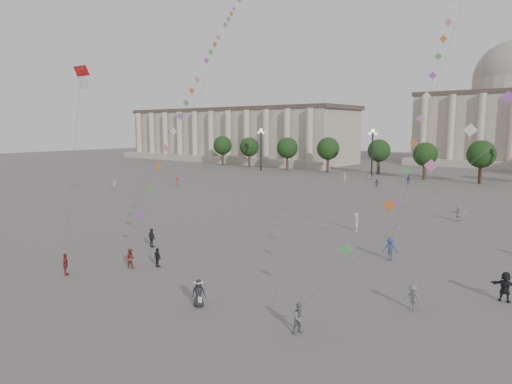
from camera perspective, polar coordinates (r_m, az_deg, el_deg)
The scene contains 25 objects.
ground at distance 35.37m, azimuth -12.04°, elevation -10.08°, with size 360.00×360.00×0.00m, color #5C5A57.
hall_west at distance 153.22m, azimuth -2.75°, elevation 7.13°, with size 84.00×26.22×17.20m.
hall_central at distance 152.66m, azimuth 29.06°, elevation 8.31°, with size 48.30×34.30×35.50m.
tree_row at distance 102.69m, azimuth 23.85°, elevation 4.30°, with size 137.12×5.12×8.00m.
lamp_post_far_west at distance 115.70m, azimuth 0.62°, elevation 6.31°, with size 2.00×0.90×10.65m.
lamp_post_mid_west at distance 100.07m, azimuth 14.36°, elevation 5.78°, with size 2.00×0.90×10.65m.
person_crowd_0 at distance 92.86m, azimuth 18.50°, elevation 1.48°, with size 1.08×0.45×1.84m, color navy.
person_crowd_1 at distance 84.22m, azimuth -17.28°, elevation 0.93°, with size 0.94×0.73×1.94m, color silver.
person_crowd_2 at distance 86.97m, azimuth -9.83°, elevation 1.33°, with size 1.14×0.66×1.77m, color #A1352B.
person_crowd_3 at distance 33.26m, azimuth 28.71°, elevation -10.34°, with size 1.80×0.57×1.94m, color black.
person_crowd_4 at distance 94.94m, azimuth 14.03°, elevation 1.70°, with size 1.44×0.46×1.55m, color silver.
person_crowd_6 at distance 29.57m, azimuth 19.01°, elevation -12.37°, with size 1.04×0.60×1.60m, color #5D5D62.
person_crowd_7 at distance 58.62m, azimuth 24.03°, elevation -2.47°, with size 1.68×0.53×1.81m, color #B4B3AF.
person_crowd_10 at distance 93.07m, azimuth 11.06°, elevation 1.77°, with size 0.68×0.45×1.87m, color silver.
person_crowd_12 at distance 87.06m, azimuth 14.88°, elevation 1.10°, with size 1.41×0.45×1.52m, color slate.
person_crowd_13 at distance 49.60m, azimuth 12.45°, elevation -3.68°, with size 0.71×0.47×1.95m, color silver.
tourist_0 at distance 37.08m, azimuth -22.71°, elevation -8.36°, with size 0.96×0.40×1.64m, color maroon.
tourist_1 at distance 37.03m, azimuth -12.20°, elevation -8.01°, with size 0.90×0.37×1.53m, color black.
tourist_4 at distance 43.09m, azimuth -12.90°, elevation -5.60°, with size 1.03×0.43×1.75m, color #212227.
kite_flyer_0 at distance 37.36m, azimuth -15.47°, elevation -7.97°, with size 0.75×0.59×1.55m, color maroon.
kite_flyer_1 at distance 39.54m, azimuth 16.44°, elevation -6.84°, with size 1.24×0.71×1.92m, color navy.
kite_flyer_2 at distance 25.29m, azimuth 5.48°, elevation -15.42°, with size 0.82×0.64×1.69m, color slate.
hat_person at distance 28.75m, azimuth -7.18°, elevation -12.37°, with size 1.01×0.93×1.73m.
dragon_kite at distance 53.05m, azimuth -20.93°, elevation 13.05°, with size 8.12×5.57×23.21m.
kite_train_west at distance 66.18m, azimuth -4.72°, elevation 18.15°, with size 29.23×49.91×70.51m.
Camera 1 is at (26.18, -21.14, 10.91)m, focal length 32.00 mm.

